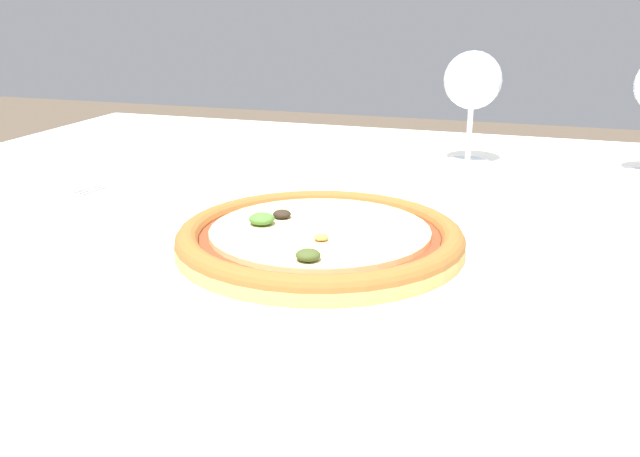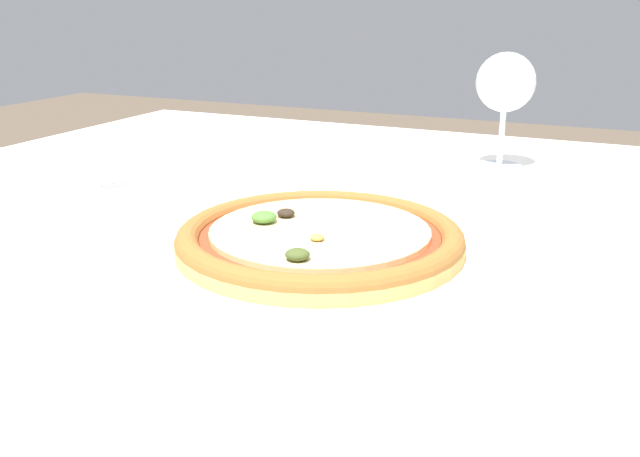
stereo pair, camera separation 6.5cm
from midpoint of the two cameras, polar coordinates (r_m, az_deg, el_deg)
The scene contains 4 objects.
dining_table at distance 0.75m, azimuth 3.10°, elevation -5.59°, with size 1.44×1.18×0.72m.
pizza_plate at distance 0.65m, azimuth -2.86°, elevation -1.12°, with size 0.29×0.29×0.04m.
fork at distance 0.89m, azimuth -22.29°, elevation 1.84°, with size 0.05×0.17×0.00m.
wine_glass_far_right at distance 1.03m, azimuth 10.34°, elevation 11.39°, with size 0.08×0.08×0.16m.
Camera 1 is at (0.15, -0.67, 0.95)m, focal length 40.00 mm.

